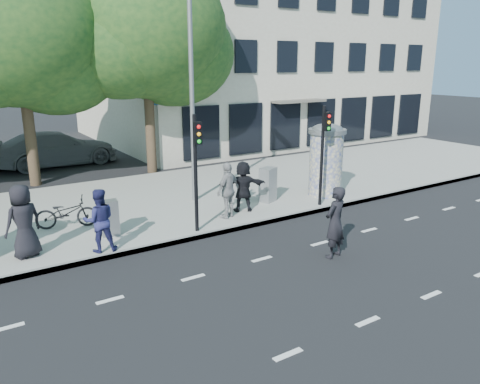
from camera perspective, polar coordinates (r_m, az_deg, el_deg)
ground at (r=11.26m, az=6.88°, el=-10.54°), size 120.00×120.00×0.00m
sidewalk at (r=17.26m, az=-9.12°, el=-0.98°), size 40.00×8.00×0.15m
curb at (r=13.91m, az=-2.47°, el=-4.90°), size 40.00×0.10×0.16m
lane_dash_near at (r=9.88m, az=15.30°, el=-14.98°), size 32.00×0.12×0.01m
lane_dash_far at (r=12.26m, az=2.68°, el=-8.17°), size 32.00×0.12×0.01m
ad_column_right at (r=17.43m, az=10.44°, el=4.07°), size 1.36×1.36×2.65m
traffic_pole_near at (r=13.23m, az=-5.35°, el=3.71°), size 0.22×0.31×3.40m
traffic_pole_far at (r=15.98m, az=10.15°, el=5.58°), size 0.22×0.31×3.40m
street_lamp at (r=16.12m, az=-5.88°, el=14.99°), size 0.25×0.93×8.00m
tree_near_left at (r=20.67m, az=-25.49°, el=17.27°), size 6.80×6.80×8.97m
tree_center at (r=21.62m, az=-11.50°, el=18.93°), size 7.00×7.00×9.30m
building at (r=33.36m, az=1.05°, el=17.38°), size 20.30×15.85×12.00m
ped_a at (r=12.89m, az=-24.90°, el=-3.25°), size 1.08×0.89×1.89m
ped_c at (r=12.61m, az=-16.78°, el=-3.34°), size 0.93×0.79×1.68m
ped_e at (r=14.70m, az=-1.47°, el=0.21°), size 1.20×0.95×1.79m
ped_f at (r=15.35m, az=0.38°, el=0.71°), size 1.67×1.13×1.69m
man_road at (r=12.30m, az=11.51°, el=-3.65°), size 0.79×0.62×1.90m
bicycle at (r=14.84m, az=-20.42°, el=-2.37°), size 1.10×1.87×0.93m
cabinet_left at (r=13.80m, az=-15.62°, el=-3.06°), size 0.53×0.42×1.02m
cabinet_right at (r=16.51m, az=3.42°, el=0.89°), size 0.70×0.62×1.22m
car_right at (r=24.70m, az=-21.52°, el=4.94°), size 2.72×5.93×1.68m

